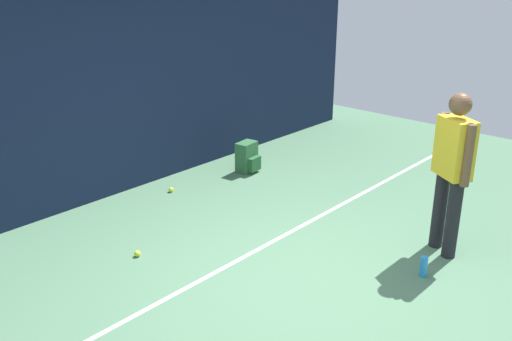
{
  "coord_description": "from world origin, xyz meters",
  "views": [
    {
      "loc": [
        -3.73,
        -2.98,
        2.91
      ],
      "look_at": [
        0.0,
        0.4,
        1.0
      ],
      "focal_mm": 39.45,
      "sensor_mm": 36.0,
      "label": 1
    }
  ],
  "objects_px": {
    "backpack": "(248,158)",
    "water_bottle": "(424,267)",
    "tennis_ball_by_fence": "(137,254)",
    "tennis_player": "(452,165)",
    "tennis_ball_near_player": "(171,190)"
  },
  "relations": [
    {
      "from": "tennis_ball_by_fence",
      "to": "water_bottle",
      "type": "bearing_deg",
      "value": -55.53
    },
    {
      "from": "tennis_player",
      "to": "water_bottle",
      "type": "bearing_deg",
      "value": 130.8
    },
    {
      "from": "tennis_ball_near_player",
      "to": "tennis_ball_by_fence",
      "type": "relative_size",
      "value": 1.0
    },
    {
      "from": "tennis_ball_near_player",
      "to": "tennis_ball_by_fence",
      "type": "xyz_separation_m",
      "value": [
        -1.35,
        -1.08,
        0.0
      ]
    },
    {
      "from": "backpack",
      "to": "tennis_ball_by_fence",
      "type": "distance_m",
      "value": 2.74
    },
    {
      "from": "backpack",
      "to": "water_bottle",
      "type": "bearing_deg",
      "value": -113.37
    },
    {
      "from": "backpack",
      "to": "tennis_player",
      "type": "bearing_deg",
      "value": -103.21
    },
    {
      "from": "tennis_player",
      "to": "backpack",
      "type": "bearing_deg",
      "value": 25.77
    },
    {
      "from": "tennis_ball_near_player",
      "to": "water_bottle",
      "type": "relative_size",
      "value": 0.31
    },
    {
      "from": "backpack",
      "to": "water_bottle",
      "type": "height_order",
      "value": "backpack"
    },
    {
      "from": "tennis_player",
      "to": "water_bottle",
      "type": "distance_m",
      "value": 1.06
    },
    {
      "from": "tennis_player",
      "to": "tennis_ball_by_fence",
      "type": "bearing_deg",
      "value": 76.63
    },
    {
      "from": "tennis_ball_near_player",
      "to": "tennis_player",
      "type": "bearing_deg",
      "value": -75.09
    },
    {
      "from": "tennis_ball_near_player",
      "to": "water_bottle",
      "type": "distance_m",
      "value": 3.47
    },
    {
      "from": "tennis_player",
      "to": "tennis_ball_near_player",
      "type": "height_order",
      "value": "tennis_player"
    }
  ]
}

